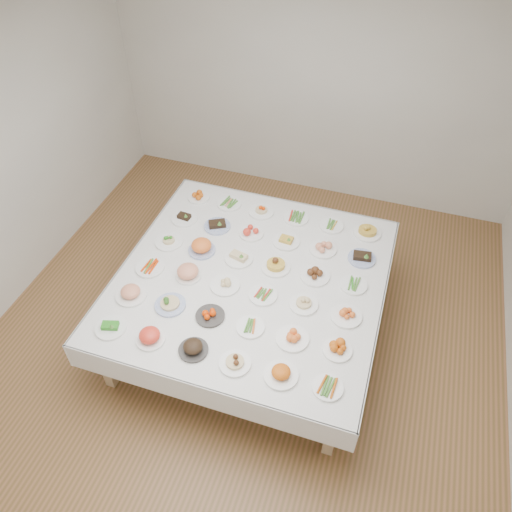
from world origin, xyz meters
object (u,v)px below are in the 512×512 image
(dish_0, at_px, (110,326))
(display_table, at_px, (251,281))
(dish_35, at_px, (368,228))
(dish_18, at_px, (169,239))

(dish_0, bearing_deg, display_table, 45.19)
(display_table, xyz_separation_m, dish_0, (-0.92, -0.93, 0.10))
(dish_35, bearing_deg, dish_18, -157.91)
(dish_18, bearing_deg, dish_35, 22.09)
(display_table, distance_m, dish_0, 1.31)
(display_table, height_order, dish_0, dish_0)
(display_table, bearing_deg, dish_35, 45.20)
(display_table, bearing_deg, dish_0, -134.81)
(display_table, height_order, dish_18, dish_18)
(display_table, bearing_deg, dish_18, 168.75)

